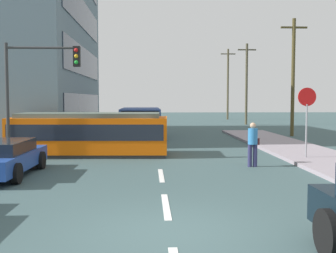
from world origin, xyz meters
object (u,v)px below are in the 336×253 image
at_px(stop_sign, 307,108).
at_px(utility_pole_far, 246,83).
at_px(parked_sedan_far, 55,134).
at_px(utility_pole_distant, 228,83).
at_px(city_bus, 140,121).
at_px(parked_sedan_mid, 2,157).
at_px(utility_pole_mid, 293,75).
at_px(streetcar_tram, 90,133).
at_px(traffic_light_mast, 37,78).
at_px(pedestrian_crossing, 253,142).

relative_size(stop_sign, utility_pole_far, 0.36).
xyz_separation_m(parked_sedan_far, stop_sign, (11.65, -6.01, 1.57)).
bearing_deg(stop_sign, utility_pole_distant, 84.70).
distance_m(city_bus, parked_sedan_mid, 14.48).
distance_m(parked_sedan_mid, utility_pole_far, 30.85).
xyz_separation_m(parked_sedan_mid, utility_pole_mid, (14.67, 14.19, 3.54)).
bearing_deg(city_bus, streetcar_tram, -103.58).
height_order(city_bus, utility_pole_mid, utility_pole_mid).
bearing_deg(utility_pole_distant, stop_sign, -95.30).
height_order(traffic_light_mast, utility_pole_far, utility_pole_far).
height_order(stop_sign, utility_pole_far, utility_pole_far).
height_order(city_bus, parked_sedan_far, city_bus).
relative_size(city_bus, utility_pole_mid, 0.75).
height_order(traffic_light_mast, utility_pole_mid, utility_pole_mid).
bearing_deg(pedestrian_crossing, parked_sedan_far, 140.26).
relative_size(pedestrian_crossing, traffic_light_mast, 0.34).
distance_m(stop_sign, utility_pole_mid, 11.78).
bearing_deg(pedestrian_crossing, parked_sedan_mid, -170.08).
bearing_deg(streetcar_tram, utility_pole_far, 60.72).
relative_size(parked_sedan_mid, utility_pole_mid, 0.57).
bearing_deg(streetcar_tram, utility_pole_distant, 68.93).
distance_m(stop_sign, utility_pole_distant, 34.37).
xyz_separation_m(pedestrian_crossing, parked_sedan_far, (-9.04, 7.52, -0.32)).
bearing_deg(stop_sign, utility_pole_mid, 73.62).
relative_size(streetcar_tram, stop_sign, 2.46).
bearing_deg(parked_sedan_mid, pedestrian_crossing, 9.92).
relative_size(streetcar_tram, utility_pole_distant, 0.82).
relative_size(streetcar_tram, city_bus, 1.19).
xyz_separation_m(parked_sedan_far, utility_pole_distant, (14.82, 28.13, 3.87)).
distance_m(stop_sign, utility_pole_far, 24.24).
distance_m(stop_sign, traffic_light_mast, 11.23).
height_order(streetcar_tram, traffic_light_mast, traffic_light_mast).
bearing_deg(stop_sign, parked_sedan_far, 152.72).
xyz_separation_m(stop_sign, traffic_light_mast, (-11.14, 0.64, 1.24)).
xyz_separation_m(city_bus, utility_pole_distant, (10.26, 23.38, 3.39)).
bearing_deg(city_bus, parked_sedan_far, -133.81).
bearing_deg(city_bus, parked_sedan_mid, -107.31).
height_order(pedestrian_crossing, parked_sedan_far, pedestrian_crossing).
xyz_separation_m(city_bus, utility_pole_far, (10.18, 13.20, 3.05)).
distance_m(parked_sedan_mid, traffic_light_mast, 4.64).
bearing_deg(utility_pole_mid, utility_pole_distant, 90.26).
xyz_separation_m(parked_sedan_mid, traffic_light_mast, (0.25, 3.68, 2.81)).
bearing_deg(parked_sedan_far, utility_pole_mid, 18.98).
relative_size(pedestrian_crossing, parked_sedan_mid, 0.37).
relative_size(stop_sign, traffic_light_mast, 0.59).
distance_m(parked_sedan_mid, parked_sedan_far, 9.06).
xyz_separation_m(utility_pole_mid, utility_pole_far, (-0.18, 12.82, -0.01)).
xyz_separation_m(parked_sedan_mid, parked_sedan_far, (-0.26, 9.05, -0.00)).
xyz_separation_m(streetcar_tram, parked_sedan_mid, (-2.20, -5.09, -0.37)).
distance_m(pedestrian_crossing, parked_sedan_mid, 8.92).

